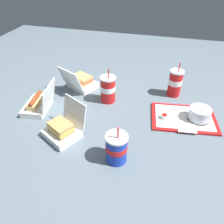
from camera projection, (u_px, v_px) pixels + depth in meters
ground_plane at (111, 122)px, 1.27m from camera, size 3.20×3.20×0.00m
food_tray at (184, 118)px, 1.29m from camera, size 0.40×0.30×0.01m
cake_container at (199, 114)px, 1.25m from camera, size 0.12×0.12×0.07m
ketchup_cup at (164, 116)px, 1.27m from camera, size 0.04×0.04×0.02m
napkin_stack at (187, 127)px, 1.21m from camera, size 0.11×0.11×0.00m
plastic_fork at (181, 112)px, 1.32m from camera, size 0.11×0.03×0.00m
clamshell_sandwich_corner at (81, 82)px, 1.55m from camera, size 0.26×0.27×0.18m
clamshell_sandwich_center at (63, 129)px, 1.15m from camera, size 0.24×0.25×0.19m
clamshell_hotdog_back at (38, 104)px, 1.34m from camera, size 0.20×0.23×0.17m
soda_cup_right at (108, 89)px, 1.39m from camera, size 0.10×0.10×0.23m
soda_cup_corner at (116, 148)px, 1.00m from camera, size 0.10×0.10×0.21m
soda_cup_front at (175, 83)px, 1.44m from camera, size 0.09×0.09×0.24m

